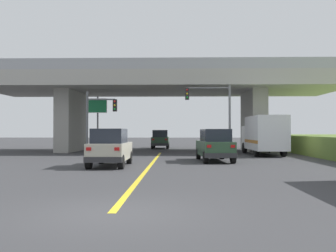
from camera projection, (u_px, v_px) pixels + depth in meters
name	position (u px, v px, depth m)	size (l,w,h in m)	color
ground	(162.00, 151.00, 36.44)	(160.00, 160.00, 0.00)	#353538
overpass_bridge	(162.00, 91.00, 36.52)	(32.71, 10.83, 7.83)	#A8A59E
lane_divider_stripe	(150.00, 165.00, 21.26)	(0.20, 24.85, 0.01)	yellow
suv_lead	(110.00, 148.00, 20.75)	(1.88, 4.38, 2.02)	#B7B29E
suv_crossing	(215.00, 145.00, 24.29)	(2.15, 4.92, 2.02)	#2D4C33
box_truck	(264.00, 135.00, 30.80)	(2.33, 7.46, 3.06)	silver
sedan_oncoming	(160.00, 139.00, 42.59)	(1.87, 4.36, 2.02)	#2D4C33
traffic_signal_nearside	(215.00, 106.00, 31.15)	(3.67, 0.36, 6.13)	slate
traffic_signal_farside	(98.00, 115.00, 30.71)	(2.47, 0.36, 5.05)	#56595E
highway_sign	(98.00, 111.00, 33.69)	(1.65, 0.17, 4.91)	#56595E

